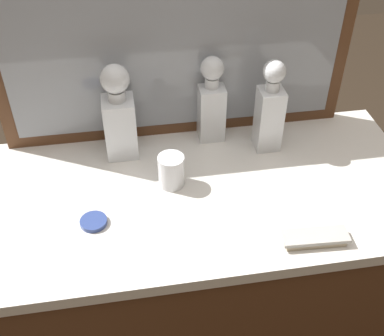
# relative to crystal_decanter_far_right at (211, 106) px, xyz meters

# --- Properties ---
(dresser) EXTENTS (1.28, 0.60, 0.87)m
(dresser) POSITION_rel_crystal_decanter_far_right_xyz_m (-0.10, -0.24, -0.54)
(dresser) COLOR brown
(dresser) RESTS_ON ground_plane
(dresser_mirror) EXTENTS (1.03, 0.03, 0.57)m
(dresser_mirror) POSITION_rel_crystal_decanter_far_right_xyz_m (-0.10, 0.04, 0.18)
(dresser_mirror) COLOR brown
(dresser_mirror) RESTS_ON dresser
(crystal_decanter_far_right) EXTENTS (0.08, 0.08, 0.27)m
(crystal_decanter_far_right) POSITION_rel_crystal_decanter_far_right_xyz_m (0.00, 0.00, 0.00)
(crystal_decanter_far_right) COLOR white
(crystal_decanter_far_right) RESTS_ON dresser
(crystal_decanter_center) EXTENTS (0.09, 0.09, 0.29)m
(crystal_decanter_center) POSITION_rel_crystal_decanter_far_right_xyz_m (-0.27, -0.04, 0.01)
(crystal_decanter_center) COLOR white
(crystal_decanter_center) RESTS_ON dresser
(crystal_decanter_right) EXTENTS (0.07, 0.07, 0.28)m
(crystal_decanter_right) POSITION_rel_crystal_decanter_far_right_xyz_m (0.16, -0.08, 0.01)
(crystal_decanter_right) COLOR white
(crystal_decanter_right) RESTS_ON dresser
(crystal_tumbler_center) EXTENTS (0.07, 0.07, 0.09)m
(crystal_tumbler_center) POSITION_rel_crystal_decanter_far_right_xyz_m (-0.15, -0.20, -0.07)
(crystal_tumbler_center) COLOR white
(crystal_tumbler_center) RESTS_ON dresser
(silver_brush_left) EXTENTS (0.17, 0.06, 0.02)m
(silver_brush_left) POSITION_rel_crystal_decanter_far_right_xyz_m (0.17, -0.47, -0.10)
(silver_brush_left) COLOR #B7A88C
(silver_brush_left) RESTS_ON dresser
(porcelain_dish) EXTENTS (0.07, 0.07, 0.01)m
(porcelain_dish) POSITION_rel_crystal_decanter_far_right_xyz_m (-0.36, -0.32, -0.10)
(porcelain_dish) COLOR #33478C
(porcelain_dish) RESTS_ON dresser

